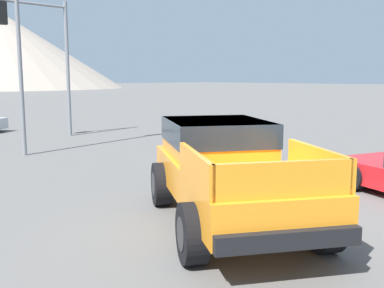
{
  "coord_description": "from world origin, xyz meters",
  "views": [
    {
      "loc": [
        -6.4,
        -5.21,
        2.66
      ],
      "look_at": [
        -0.45,
        0.99,
        1.38
      ],
      "focal_mm": 42.0,
      "sensor_mm": 36.0,
      "label": 1
    }
  ],
  "objects": [
    {
      "name": "ground_plane",
      "position": [
        0.0,
        0.0,
        0.0
      ],
      "size": [
        320.0,
        320.0,
        0.0
      ],
      "primitive_type": "plane",
      "color": "#5B5956"
    },
    {
      "name": "traffic_light_crosswalk",
      "position": [
        2.52,
        13.43,
        4.11
      ],
      "size": [
        3.25,
        0.38,
        5.95
      ],
      "rotation": [
        0.0,
        0.0,
        3.14
      ],
      "color": "slate",
      "rests_on": "ground_plane"
    },
    {
      "name": "orange_pickup_truck",
      "position": [
        -0.27,
        0.27,
        1.04
      ],
      "size": [
        4.39,
        5.44,
        1.82
      ],
      "rotation": [
        0.0,
        0.0,
        -0.55
      ],
      "color": "orange",
      "rests_on": "ground_plane"
    }
  ]
}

